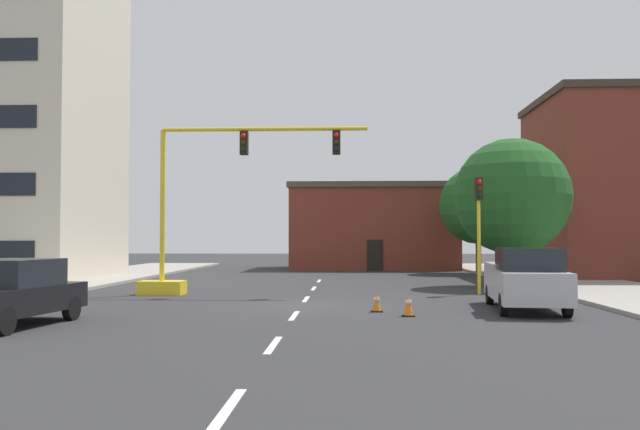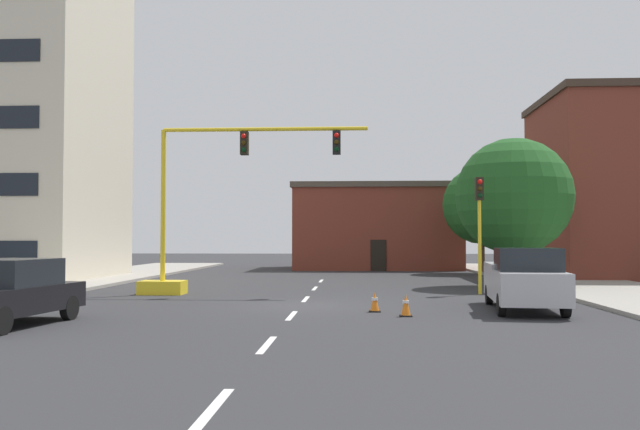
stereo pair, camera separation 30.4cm
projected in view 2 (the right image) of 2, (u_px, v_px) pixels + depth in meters
ground_plane at (300, 306)px, 23.03m from camera, size 160.00×160.00×0.00m
sidewalk_left at (42, 286)px, 31.71m from camera, size 6.00×56.00×0.14m
sidewalk_right at (600, 288)px, 30.32m from camera, size 6.00×56.00×0.14m
lane_stripe_seg_0 at (212, 409)px, 9.06m from camera, size 0.16×2.40×0.01m
lane_stripe_seg_1 at (267, 345)px, 14.54m from camera, size 0.16×2.40×0.01m
lane_stripe_seg_2 at (292, 316)px, 20.03m from camera, size 0.16×2.40×0.01m
lane_stripe_seg_3 at (306, 299)px, 25.52m from camera, size 0.16×2.40×0.01m
lane_stripe_seg_4 at (315, 288)px, 31.01m from camera, size 0.16×2.40×0.01m
lane_stripe_seg_5 at (321, 281)px, 36.50m from camera, size 0.16×2.40×0.01m
building_brick_center at (377, 227)px, 51.83m from camera, size 12.47×8.59×6.33m
traffic_signal_gantry at (192, 239)px, 27.79m from camera, size 9.29×1.20×6.83m
traffic_light_pole_right at (479, 208)px, 27.91m from camera, size 0.32×0.47×4.80m
tree_right_far at (482, 205)px, 44.22m from camera, size 5.07×5.07×6.99m
tree_right_mid at (514, 196)px, 31.80m from camera, size 5.45×5.45×6.99m
pickup_truck_silver at (524, 280)px, 21.47m from camera, size 2.50×5.57×1.99m
sedan_black_near_left at (10, 292)px, 17.68m from camera, size 2.34×4.68×1.74m
traffic_cone_roadside_a at (375, 302)px, 21.07m from camera, size 0.36×0.36×0.62m
traffic_cone_roadside_b at (406, 305)px, 19.84m from camera, size 0.36×0.36×0.67m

